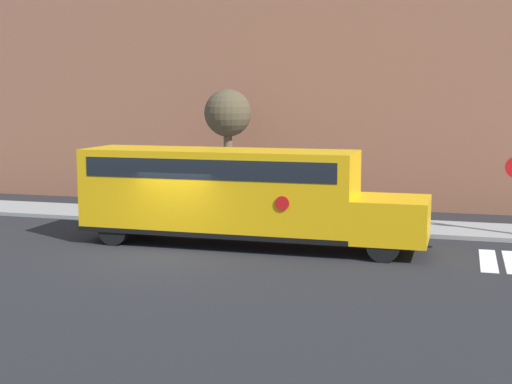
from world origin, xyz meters
name	(u,v)px	position (x,y,z in m)	size (l,w,h in m)	color
ground_plane	(166,255)	(0.00, 0.00, 0.00)	(60.00, 60.00, 0.00)	black
sidewalk_strip	(231,219)	(0.00, 6.50, 0.07)	(44.00, 3.00, 0.15)	gray
building_backdrop	(273,92)	(0.00, 13.00, 5.17)	(32.00, 4.00, 10.34)	#935B42
school_bus	(233,191)	(1.59, 1.99, 1.81)	(11.37, 2.57, 3.19)	#EAA80F
tree_near_sidewalk	(228,116)	(-0.82, 8.69, 4.11)	(2.02, 2.02, 5.25)	brown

